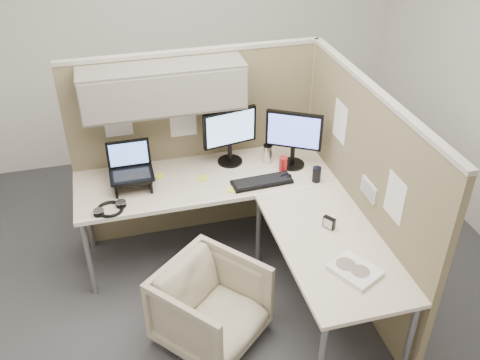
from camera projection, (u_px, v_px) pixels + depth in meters
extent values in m
plane|color=#343439|center=(236.00, 290.00, 4.15)|extent=(4.50, 4.50, 0.00)
cube|color=#807254|center=(196.00, 147.00, 4.41)|extent=(2.00, 0.05, 1.60)
cube|color=#A8A399|center=(191.00, 51.00, 3.96)|extent=(2.00, 0.06, 0.03)
cube|color=slate|center=(163.00, 87.00, 3.89)|extent=(1.20, 0.34, 0.34)
cube|color=gray|center=(166.00, 97.00, 3.75)|extent=(1.18, 0.01, 0.30)
plane|color=white|center=(118.00, 118.00, 4.06)|extent=(0.26, 0.00, 0.26)
plane|color=white|center=(183.00, 119.00, 4.21)|extent=(0.26, 0.00, 0.26)
cube|color=#807254|center=(361.00, 196.00, 3.82)|extent=(0.05, 2.00, 1.60)
cube|color=#A8A399|center=(377.00, 91.00, 3.37)|extent=(0.06, 2.00, 0.03)
cube|color=#A8A399|center=(310.00, 132.00, 4.62)|extent=(0.06, 0.06, 1.60)
cube|color=silver|center=(370.00, 190.00, 3.60)|extent=(0.02, 0.20, 0.12)
cube|color=gray|center=(368.00, 190.00, 3.60)|extent=(0.00, 0.16, 0.09)
plane|color=white|center=(340.00, 122.00, 3.91)|extent=(0.00, 0.26, 0.26)
plane|color=white|center=(395.00, 198.00, 3.28)|extent=(0.00, 0.26, 0.26)
cube|color=beige|center=(206.00, 178.00, 4.16)|extent=(2.00, 0.68, 0.03)
cube|color=beige|center=(332.00, 245.00, 3.50)|extent=(0.68, 1.30, 0.03)
cube|color=white|center=(215.00, 203.00, 3.89)|extent=(2.00, 0.02, 0.03)
cylinder|color=gray|center=(89.00, 259.00, 3.93)|extent=(0.04, 0.04, 0.70)
cylinder|color=gray|center=(87.00, 213.00, 4.40)|extent=(0.04, 0.04, 0.70)
cylinder|color=gray|center=(409.00, 344.00, 3.28)|extent=(0.04, 0.04, 0.70)
cylinder|color=gray|center=(258.00, 230.00, 4.21)|extent=(0.04, 0.04, 0.70)
imported|color=#BDAC96|center=(211.00, 303.00, 3.59)|extent=(0.86, 0.86, 0.65)
cylinder|color=black|center=(230.00, 161.00, 4.33)|extent=(0.20, 0.20, 0.02)
cylinder|color=black|center=(230.00, 152.00, 4.29)|extent=(0.04, 0.04, 0.15)
cube|color=black|center=(230.00, 128.00, 4.16)|extent=(0.44, 0.11, 0.30)
cube|color=#88B5EB|center=(231.00, 129.00, 4.15)|extent=(0.39, 0.08, 0.26)
cylinder|color=black|center=(292.00, 164.00, 4.30)|extent=(0.20, 0.20, 0.02)
cylinder|color=black|center=(292.00, 155.00, 4.25)|extent=(0.04, 0.04, 0.15)
cube|color=black|center=(294.00, 130.00, 4.13)|extent=(0.40, 0.25, 0.30)
cube|color=#576DEC|center=(294.00, 131.00, 4.11)|extent=(0.35, 0.20, 0.26)
cube|color=black|center=(132.00, 177.00, 3.96)|extent=(0.28, 0.23, 0.01)
cube|color=black|center=(115.00, 185.00, 3.96)|extent=(0.02, 0.21, 0.11)
cube|color=black|center=(150.00, 180.00, 4.01)|extent=(0.02, 0.21, 0.11)
cube|color=black|center=(132.00, 175.00, 3.95)|extent=(0.32, 0.23, 0.02)
cube|color=black|center=(128.00, 153.00, 4.00)|extent=(0.32, 0.05, 0.21)
cube|color=#598CF2|center=(129.00, 154.00, 3.99)|extent=(0.28, 0.04, 0.17)
cube|color=black|center=(262.00, 182.00, 4.07)|extent=(0.47, 0.18, 0.02)
ellipsoid|color=black|center=(286.00, 177.00, 4.12)|extent=(0.12, 0.09, 0.04)
cylinder|color=silver|center=(268.00, 154.00, 4.30)|extent=(0.07, 0.07, 0.15)
cylinder|color=black|center=(268.00, 145.00, 4.25)|extent=(0.07, 0.07, 0.01)
cylinder|color=black|center=(317.00, 174.00, 4.07)|extent=(0.07, 0.07, 0.12)
cylinder|color=#B21E1E|center=(283.00, 164.00, 4.20)|extent=(0.07, 0.07, 0.12)
cube|color=#DBE33B|center=(159.00, 176.00, 4.16)|extent=(0.11, 0.11, 0.01)
cube|color=#DBE33B|center=(203.00, 178.00, 4.13)|extent=(0.10, 0.10, 0.01)
cube|color=#DBE33B|center=(233.00, 190.00, 4.00)|extent=(0.10, 0.10, 0.01)
torus|color=black|center=(110.00, 209.00, 3.78)|extent=(0.25, 0.25, 0.02)
cylinder|color=black|center=(99.00, 213.00, 3.74)|extent=(0.07, 0.07, 0.03)
cylinder|color=black|center=(121.00, 204.00, 3.82)|extent=(0.07, 0.07, 0.03)
cube|color=white|center=(355.00, 270.00, 3.26)|extent=(0.33, 0.35, 0.03)
cylinder|color=silver|center=(360.00, 271.00, 3.23)|extent=(0.12, 0.12, 0.00)
cylinder|color=silver|center=(346.00, 264.00, 3.28)|extent=(0.12, 0.12, 0.00)
cube|color=black|center=(329.00, 223.00, 3.61)|extent=(0.07, 0.09, 0.08)
cube|color=white|center=(328.00, 224.00, 3.59)|extent=(0.04, 0.06, 0.07)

